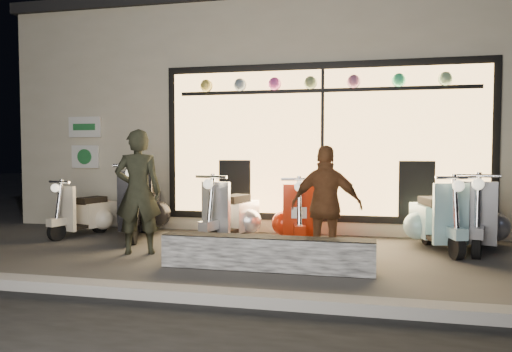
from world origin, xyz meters
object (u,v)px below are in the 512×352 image
at_px(scooter_silver, 234,215).
at_px(man, 138,192).
at_px(woman, 326,206).
at_px(scooter_red, 297,218).
at_px(graffiti_barrier, 266,253).

xyz_separation_m(scooter_silver, man, (-1.00, -1.26, 0.45)).
height_order(man, woman, man).
bearing_deg(scooter_red, man, -160.06).
height_order(scooter_red, man, man).
relative_size(scooter_red, woman, 0.95).
bearing_deg(scooter_red, graffiti_barrier, -104.60).
xyz_separation_m(scooter_red, man, (-2.02, -1.20, 0.45)).
distance_m(man, woman, 2.58).
bearing_deg(man, graffiti_barrier, 145.21).
distance_m(scooter_silver, man, 1.67).
bearing_deg(woman, graffiti_barrier, 31.35).
height_order(graffiti_barrier, scooter_red, scooter_red).
relative_size(man, woman, 1.15).
bearing_deg(woman, man, -1.10).
height_order(scooter_silver, man, man).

